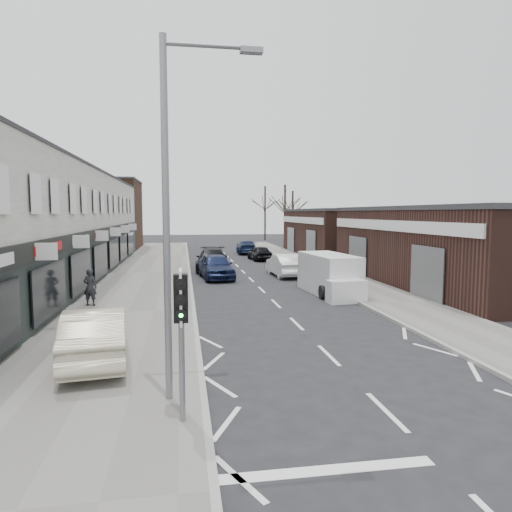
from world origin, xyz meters
name	(u,v)px	position (x,y,z in m)	size (l,w,h in m)	color
ground	(353,379)	(0.00, 0.00, 0.00)	(160.00, 160.00, 0.00)	black
pavement_left	(149,273)	(-6.75, 22.00, 0.06)	(5.50, 64.00, 0.12)	slate
pavement_right	(318,269)	(5.75, 22.00, 0.06)	(3.50, 64.00, 0.12)	slate
shop_terrace_left	(35,225)	(-13.50, 19.50, 3.55)	(8.00, 41.00, 7.10)	silver
brick_block_far	(104,216)	(-13.50, 45.00, 4.00)	(8.00, 10.00, 8.00)	#40281B
right_unit_near	(466,247)	(12.50, 14.00, 2.25)	(10.00, 18.00, 4.50)	#371F19
right_unit_far	(348,233)	(12.50, 34.00, 2.25)	(10.00, 16.00, 4.50)	#371F19
tree_far_a	(285,245)	(9.00, 48.00, 0.00)	(3.60, 3.60, 8.00)	#382D26
tree_far_b	(292,242)	(11.50, 54.00, 0.00)	(3.60, 3.60, 7.50)	#382D26
tree_far_c	(265,240)	(8.50, 60.00, 0.00)	(3.60, 3.60, 8.50)	#382D26
traffic_light	(181,310)	(-4.40, -2.02, 2.41)	(0.28, 0.60, 3.10)	slate
street_lamp	(174,200)	(-4.53, -0.80, 4.62)	(2.23, 0.22, 8.00)	slate
warning_sign	(167,256)	(-5.16, 12.00, 2.20)	(0.12, 0.80, 2.70)	slate
white_van	(330,275)	(3.40, 12.19, 1.00)	(2.33, 5.59, 2.12)	white
sedan_on_pavement	(95,335)	(-6.84, 2.17, 0.89)	(1.63, 4.67, 1.54)	beige
pedestrian	(90,287)	(-8.54, 10.35, 0.97)	(0.62, 0.41, 1.70)	black
parked_car_left_a	(216,266)	(-2.22, 18.81, 0.82)	(1.94, 4.82, 1.64)	#141D3F
parked_car_left_b	(212,260)	(-2.20, 23.21, 0.82)	(2.29, 5.64, 1.64)	black
parked_car_right_a	(285,265)	(2.52, 19.29, 0.77)	(1.63, 4.66, 1.54)	silver
parked_car_right_b	(260,253)	(2.55, 29.87, 0.68)	(1.60, 3.98, 1.36)	black
parked_car_right_c	(246,247)	(2.27, 36.61, 0.71)	(1.98, 4.86, 1.41)	#121E3A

